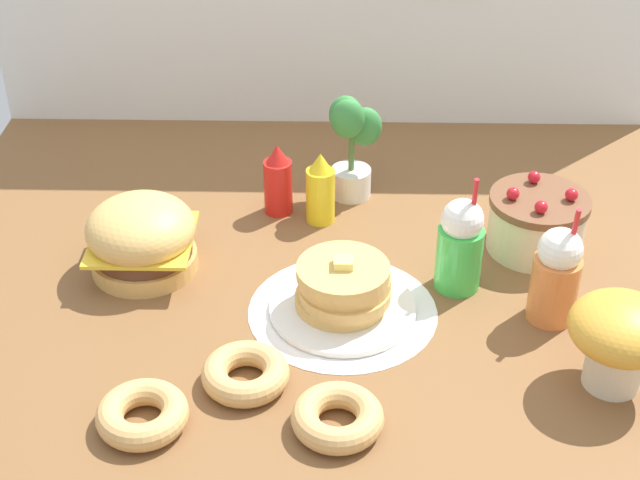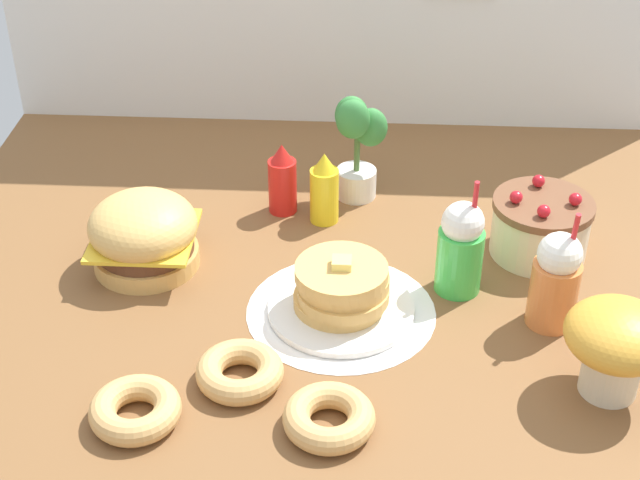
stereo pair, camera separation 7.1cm
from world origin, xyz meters
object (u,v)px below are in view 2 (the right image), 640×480
object	(u,v)px
burger	(144,234)
donut_pink_glaze	(135,409)
mustard_bottle	(324,190)
mushroom_stool	(617,342)
orange_float_cup	(556,280)
potted_plant	(358,143)
layer_cake	(540,226)
pancake_stack	(342,292)
ketchup_bottle	(282,180)
donut_chocolate	(240,371)
cream_soda_cup	(461,248)
donut_vanilla	(329,417)

from	to	relation	value
burger	donut_pink_glaze	xyz separation A→B (m)	(0.10, -0.59, -0.07)
mustard_bottle	mushroom_stool	bearing A→B (deg)	-45.01
orange_float_cup	potted_plant	size ratio (longest dim) A/B	0.98
layer_cake	pancake_stack	bearing A→B (deg)	-150.57
ketchup_bottle	burger	bearing A→B (deg)	-139.18
donut_chocolate	potted_plant	bearing A→B (deg)	73.71
ketchup_bottle	donut_pink_glaze	bearing A→B (deg)	-105.50
pancake_stack	mustard_bottle	xyz separation A→B (m)	(-0.07, 0.43, 0.04)
pancake_stack	potted_plant	bearing A→B (deg)	87.62
pancake_stack	mustard_bottle	distance (m)	0.44
ketchup_bottle	mustard_bottle	world-z (taller)	same
mustard_bottle	orange_float_cup	world-z (taller)	orange_float_cup
layer_cake	donut_pink_glaze	distance (m)	1.20
cream_soda_cup	burger	bearing A→B (deg)	175.82
mustard_bottle	donut_chocolate	world-z (taller)	mustard_bottle
layer_cake	mustard_bottle	world-z (taller)	mustard_bottle
donut_chocolate	cream_soda_cup	bearing A→B (deg)	36.86
orange_float_cup	mushroom_stool	size ratio (longest dim) A/B	1.36
burger	donut_vanilla	xyz separation A→B (m)	(0.52, -0.59, -0.07)
pancake_stack	cream_soda_cup	bearing A→B (deg)	21.80
pancake_stack	donut_vanilla	bearing A→B (deg)	-91.64
pancake_stack	mustard_bottle	size ratio (longest dim) A/B	1.70
burger	ketchup_bottle	bearing A→B (deg)	40.82
cream_soda_cup	donut_pink_glaze	size ratio (longest dim) A/B	1.61
burger	ketchup_bottle	distance (m)	0.45
orange_float_cup	donut_pink_glaze	distance (m)	1.04
donut_chocolate	mushroom_stool	world-z (taller)	mushroom_stool
potted_plant	orange_float_cup	bearing A→B (deg)	-49.56
orange_float_cup	potted_plant	xyz separation A→B (m)	(-0.50, 0.58, 0.05)
layer_cake	potted_plant	distance (m)	0.58
burger	pancake_stack	xyz separation A→B (m)	(0.53, -0.18, -0.03)
ketchup_bottle	mustard_bottle	xyz separation A→B (m)	(0.12, -0.05, 0.00)
ketchup_bottle	potted_plant	size ratio (longest dim) A/B	0.66
mustard_bottle	cream_soda_cup	distance (m)	0.48
pancake_stack	donut_vanilla	distance (m)	0.41
layer_cake	potted_plant	xyz separation A→B (m)	(-0.51, 0.27, 0.09)
mustard_bottle	cream_soda_cup	world-z (taller)	cream_soda_cup
layer_cake	donut_vanilla	distance (m)	0.89
potted_plant	mushroom_stool	size ratio (longest dim) A/B	1.39
mustard_bottle	orange_float_cup	xyz separation A→B (m)	(0.59, -0.44, 0.03)
ketchup_bottle	layer_cake	bearing A→B (deg)	-13.89
burger	donut_pink_glaze	size ratio (longest dim) A/B	1.43
mushroom_stool	donut_chocolate	bearing A→B (deg)	-178.62
layer_cake	donut_vanilla	xyz separation A→B (m)	(-0.54, -0.71, -0.05)
ketchup_bottle	donut_chocolate	size ratio (longest dim) A/B	1.08
mustard_bottle	donut_pink_glaze	xyz separation A→B (m)	(-0.37, -0.84, -0.07)
potted_plant	ketchup_bottle	bearing A→B (deg)	-155.70
pancake_stack	cream_soda_cup	size ratio (longest dim) A/B	1.13
layer_cake	mushroom_stool	world-z (taller)	mushroom_stool
mustard_bottle	orange_float_cup	distance (m)	0.73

